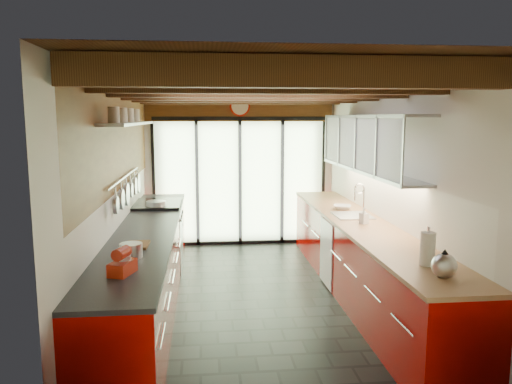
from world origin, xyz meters
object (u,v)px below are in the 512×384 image
(soap_bottle, at_px, (364,216))
(bowl, at_px, (342,207))
(stand_mixer, at_px, (122,263))
(kettle, at_px, (444,264))
(paper_towel, at_px, (428,249))

(soap_bottle, height_order, bowl, soap_bottle)
(stand_mixer, height_order, kettle, kettle)
(kettle, relative_size, bowl, 1.15)
(paper_towel, height_order, bowl, paper_towel)
(paper_towel, bearing_deg, stand_mixer, 179.10)
(kettle, xyz_separation_m, bowl, (0.00, 2.93, -0.07))
(stand_mixer, bearing_deg, bowl, 45.56)
(stand_mixer, relative_size, bowl, 1.17)
(bowl, bearing_deg, paper_towel, -90.00)
(soap_bottle, distance_m, bowl, 0.94)
(paper_towel, distance_m, bowl, 2.63)
(kettle, distance_m, bowl, 2.93)
(paper_towel, xyz_separation_m, soap_bottle, (0.00, 1.70, -0.05))
(paper_towel, height_order, soap_bottle, paper_towel)
(kettle, bearing_deg, soap_bottle, 90.00)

